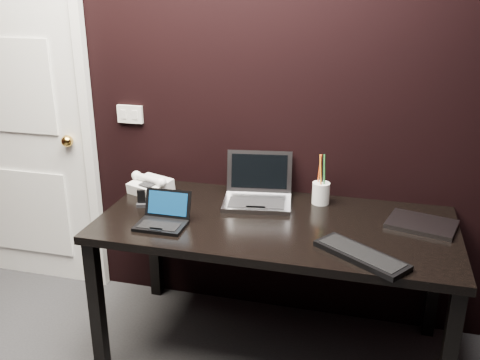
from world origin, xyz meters
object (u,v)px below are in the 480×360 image
(desk, at_px, (275,236))
(pen_cup, at_px, (321,192))
(desk_phone, at_px, (150,185))
(silver_laptop, at_px, (258,194))
(closed_laptop, at_px, (422,224))
(netbook, at_px, (163,219))
(mobile_phone, at_px, (142,200))
(ext_keyboard, at_px, (361,255))
(door, at_px, (18,120))

(desk, bearing_deg, pen_cup, 56.61)
(desk, relative_size, desk_phone, 6.84)
(silver_laptop, bearing_deg, closed_laptop, -6.24)
(closed_laptop, bearing_deg, netbook, -165.93)
(desk, xyz_separation_m, mobile_phone, (-0.70, 0.01, 0.11))
(netbook, height_order, pen_cup, pen_cup)
(desk, height_order, ext_keyboard, ext_keyboard)
(mobile_phone, bearing_deg, desk_phone, 99.88)
(door, height_order, desk_phone, door)
(netbook, distance_m, ext_keyboard, 0.93)
(ext_keyboard, distance_m, mobile_phone, 1.15)
(desk, distance_m, closed_laptop, 0.69)
(silver_laptop, relative_size, desk_phone, 1.57)
(ext_keyboard, distance_m, closed_laptop, 0.47)
(mobile_phone, distance_m, pen_cup, 0.92)
(door, relative_size, desk, 1.26)
(desk, xyz_separation_m, ext_keyboard, (0.42, -0.27, 0.09))
(ext_keyboard, relative_size, pen_cup, 1.56)
(desk, height_order, netbook, netbook)
(netbook, xyz_separation_m, desk_phone, (-0.22, 0.37, 0.01))
(closed_laptop, height_order, mobile_phone, mobile_phone)
(ext_keyboard, xyz_separation_m, pen_cup, (-0.23, 0.54, 0.05))
(netbook, xyz_separation_m, pen_cup, (0.69, 0.45, 0.03))
(netbook, xyz_separation_m, ext_keyboard, (0.92, -0.09, -0.02))
(silver_laptop, bearing_deg, desk, -56.74)
(desk, height_order, desk_phone, desk_phone)
(desk, relative_size, netbook, 7.42)
(door, bearing_deg, silver_laptop, -6.30)
(silver_laptop, bearing_deg, netbook, -133.83)
(desk, bearing_deg, closed_laptop, 10.01)
(ext_keyboard, bearing_deg, door, 162.69)
(mobile_phone, relative_size, pen_cup, 0.33)
(silver_laptop, bearing_deg, mobile_phone, -160.12)
(door, xyz_separation_m, silver_laptop, (1.51, -0.17, -0.26))
(ext_keyboard, height_order, pen_cup, pen_cup)
(silver_laptop, bearing_deg, pen_cup, 12.09)
(silver_laptop, xyz_separation_m, ext_keyboard, (0.55, -0.48, -0.03))
(door, bearing_deg, netbook, -25.82)
(desk_phone, xyz_separation_m, mobile_phone, (0.03, -0.18, -0.01))
(silver_laptop, xyz_separation_m, pen_cup, (0.32, 0.07, 0.02))
(netbook, bearing_deg, ext_keyboard, -5.62)
(closed_laptop, height_order, pen_cup, pen_cup)
(desk, height_order, closed_laptop, closed_laptop)
(closed_laptop, bearing_deg, mobile_phone, -175.25)
(door, relative_size, mobile_phone, 24.79)
(ext_keyboard, bearing_deg, silver_laptop, 139.22)
(door, height_order, mobile_phone, door)
(closed_laptop, distance_m, pen_cup, 0.52)
(netbook, distance_m, silver_laptop, 0.53)
(door, xyz_separation_m, pen_cup, (1.83, -0.10, -0.24))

